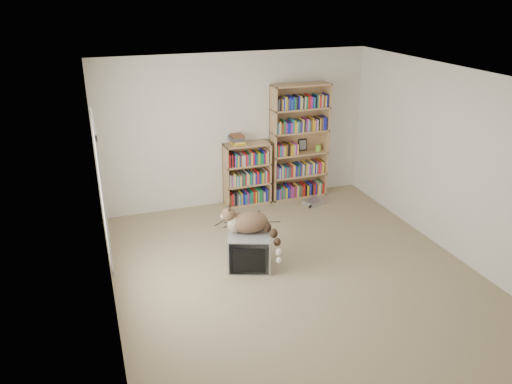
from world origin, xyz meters
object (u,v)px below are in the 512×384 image
object	(u,v)px
bookcase_short	(247,176)
crt_tv	(250,250)
bookcase_tall	(299,145)
cat	(253,226)
dvd_player	(314,202)

from	to	relation	value
bookcase_short	crt_tv	bearing A→B (deg)	-107.36
bookcase_tall	bookcase_short	distance (m)	1.03
cat	dvd_player	distance (m)	2.33
bookcase_short	dvd_player	world-z (taller)	bookcase_short
cat	bookcase_tall	size ratio (longest dim) A/B	0.37
bookcase_tall	bookcase_short	xyz separation A→B (m)	(-0.93, -0.00, -0.44)
cat	dvd_player	size ratio (longest dim) A/B	2.20
bookcase_tall	dvd_player	world-z (taller)	bookcase_tall
bookcase_tall	bookcase_short	size ratio (longest dim) A/B	1.86
crt_tv	dvd_player	size ratio (longest dim) A/B	2.06
crt_tv	dvd_player	bearing A→B (deg)	63.28
cat	bookcase_short	xyz separation A→B (m)	(0.58, 2.00, -0.09)
bookcase_short	cat	bearing A→B (deg)	-106.26
crt_tv	bookcase_tall	world-z (taller)	bookcase_tall
bookcase_tall	dvd_player	bearing A→B (deg)	-74.26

